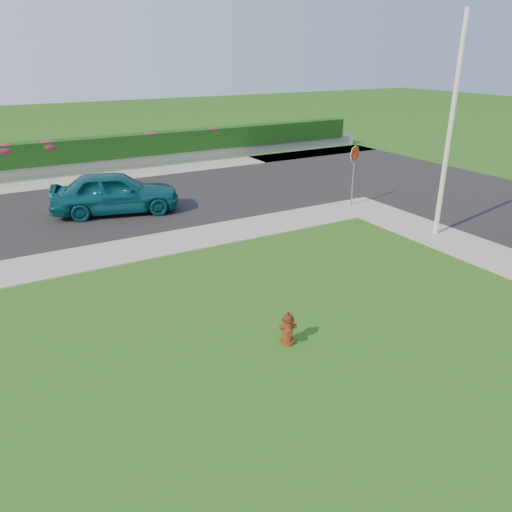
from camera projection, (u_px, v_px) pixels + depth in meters
ground at (395, 387)px, 9.04m from camera, size 120.00×120.00×0.00m
street_far at (13, 220)px, 17.97m from camera, size 26.00×8.00×0.04m
curb_corner at (362, 207)px, 19.47m from camera, size 2.00×2.00×0.04m
sidewalk_beyond at (94, 179)px, 23.83m from camera, size 34.00×2.00×0.04m
retaining_wall at (86, 167)px, 24.92m from camera, size 34.00×0.40×0.60m
hedge at (83, 150)px, 24.68m from camera, size 32.00×0.90×1.10m
fire_hydrant at (288, 328)px, 10.29m from camera, size 0.38×0.36×0.73m
sedan_teal at (115, 192)px, 18.44m from camera, size 4.91×2.95×1.57m
utility_pole at (450, 130)px, 15.30m from camera, size 0.16×0.16×6.82m
stop_sign at (354, 162)px, 19.06m from camera, size 0.61×0.23×2.36m
flower_clump_c at (4, 150)px, 22.87m from camera, size 1.21×0.78×0.60m
flower_clump_d at (48, 146)px, 23.75m from camera, size 1.20×0.77×0.60m
flower_clump_e at (151, 137)px, 26.06m from camera, size 1.09×0.70×0.54m
flower_clump_f at (214, 132)px, 27.75m from camera, size 1.10×0.71×0.55m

